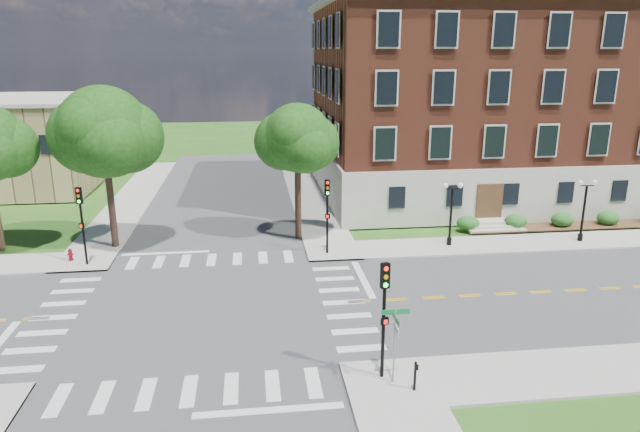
{
  "coord_description": "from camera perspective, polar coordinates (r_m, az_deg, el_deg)",
  "views": [
    {
      "loc": [
        2.66,
        -26.78,
        12.56
      ],
      "look_at": [
        6.59,
        5.23,
        3.2
      ],
      "focal_mm": 32.0,
      "sensor_mm": 36.0,
      "label": 1
    }
  ],
  "objects": [
    {
      "name": "tree_c",
      "position": [
        38.51,
        -20.81,
        7.82
      ],
      "size": [
        5.81,
        5.81,
        10.46
      ],
      "color": "black",
      "rests_on": "ground"
    },
    {
      "name": "stop_bar_east",
      "position": [
        32.9,
        4.32,
        -6.31
      ],
      "size": [
        0.4,
        5.5,
        0.0
      ],
      "primitive_type": "cube",
      "color": "silver",
      "rests_on": "ground"
    },
    {
      "name": "fire_hydrant",
      "position": [
        38.4,
        -23.68,
        -3.59
      ],
      "size": [
        0.35,
        0.35,
        0.75
      ],
      "color": "maroon",
      "rests_on": "ground"
    },
    {
      "name": "road_ns",
      "position": [
        29.7,
        -11.62,
        -9.18
      ],
      "size": [
        12.0,
        90.0,
        0.01
      ],
      "primitive_type": "cube",
      "color": "#3D3D3F",
      "rests_on": "ground"
    },
    {
      "name": "traffic_signal_ne",
      "position": [
        35.63,
        0.74,
        0.93
      ],
      "size": [
        0.38,
        0.45,
        4.8
      ],
      "color": "black",
      "rests_on": "ground"
    },
    {
      "name": "traffic_signal_nw",
      "position": [
        36.52,
        -22.76,
        0.02
      ],
      "size": [
        0.38,
        0.45,
        4.8
      ],
      "color": "black",
      "rests_on": "ground"
    },
    {
      "name": "main_building",
      "position": [
        53.4,
        16.89,
        10.98
      ],
      "size": [
        30.6,
        22.4,
        16.5
      ],
      "color": "#AEAA9A",
      "rests_on": "ground"
    },
    {
      "name": "road_ew",
      "position": [
        29.7,
        -11.62,
        -9.18
      ],
      "size": [
        90.0,
        12.0,
        0.01
      ],
      "primitive_type": "cube",
      "color": "#3D3D3F",
      "rests_on": "ground"
    },
    {
      "name": "traffic_signal_se",
      "position": [
        22.19,
        6.44,
        -8.92
      ],
      "size": [
        0.37,
        0.44,
        4.8
      ],
      "color": "black",
      "rests_on": "ground"
    },
    {
      "name": "shrub_row",
      "position": [
        46.5,
        24.9,
        -1.03
      ],
      "size": [
        18.0,
        2.0,
        1.3
      ],
      "primitive_type": null,
      "color": "#1B4F1A",
      "rests_on": "ground"
    },
    {
      "name": "twin_lamp_west",
      "position": [
        38.33,
        12.99,
        0.58
      ],
      "size": [
        1.36,
        0.36,
        4.23
      ],
      "color": "black",
      "rests_on": "ground"
    },
    {
      "name": "sidewalk_ne",
      "position": [
        45.77,
        9.41,
        0.11
      ],
      "size": [
        34.0,
        34.0,
        0.12
      ],
      "color": "#9E9B93",
      "rests_on": "ground"
    },
    {
      "name": "ground",
      "position": [
        29.7,
        -11.62,
        -9.19
      ],
      "size": [
        160.0,
        160.0,
        0.0
      ],
      "primitive_type": "plane",
      "color": "#2A5317",
      "rests_on": "ground"
    },
    {
      "name": "sidewalk_nw",
      "position": [
        47.52,
        -29.01,
        -1.15
      ],
      "size": [
        34.0,
        34.0,
        0.12
      ],
      "color": "#9E9B93",
      "rests_on": "ground"
    },
    {
      "name": "tree_d",
      "position": [
        38.1,
        -2.28,
        7.76
      ],
      "size": [
        4.59,
        4.59,
        9.2
      ],
      "color": "black",
      "rests_on": "ground"
    },
    {
      "name": "street_sign_pole",
      "position": [
        22.28,
        7.52,
        -11.37
      ],
      "size": [
        1.1,
        1.1,
        3.1
      ],
      "color": "gray",
      "rests_on": "ground"
    },
    {
      "name": "push_button_post",
      "position": [
        22.63,
        9.5,
        -15.38
      ],
      "size": [
        0.14,
        0.21,
        1.2
      ],
      "color": "black",
      "rests_on": "ground"
    },
    {
      "name": "twin_lamp_east",
      "position": [
        42.09,
        24.91,
        0.85
      ],
      "size": [
        1.36,
        0.36,
        4.23
      ],
      "color": "black",
      "rests_on": "ground"
    },
    {
      "name": "crosswalk_east",
      "position": [
        29.93,
        2.4,
        -8.65
      ],
      "size": [
        2.2,
        10.2,
        0.02
      ],
      "primitive_type": null,
      "color": "silver",
      "rests_on": "ground"
    }
  ]
}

